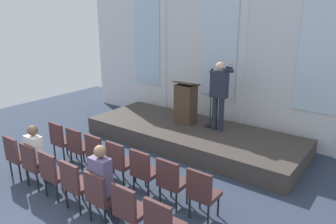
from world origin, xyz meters
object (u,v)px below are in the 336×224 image
(chair_r0_c1, at_px, (79,145))
(chair_r0_c3, at_px, (120,161))
(chair_r1_c2, at_px, (54,172))
(audience_r1_c4, at_px, (103,180))
(chair_r0_c2, at_px, (98,152))
(chair_r1_c0, at_px, (17,154))
(chair_r0_c6, at_px, (202,191))
(chair_r1_c4, at_px, (101,194))
(mic_stand, at_px, (210,114))
(audience_r1_c1, at_px, (37,152))
(chair_r0_c4, at_px, (144,170))
(chair_r0_c0, at_px, (61,139))
(chair_r1_c5, at_px, (129,208))
(chair_r1_c6, at_px, (163,224))
(chair_r1_c1, at_px, (35,163))
(speaker, at_px, (219,91))
(chair_r0_c5, at_px, (171,180))
(chair_r1_c3, at_px, (76,182))
(lectern, at_px, (186,103))

(chair_r0_c1, height_order, chair_r0_c3, same)
(chair_r1_c2, distance_m, audience_r1_c4, 1.30)
(audience_r1_c4, bearing_deg, chair_r0_c2, 142.22)
(chair_r1_c0, xyz_separation_m, audience_r1_c4, (2.55, 0.08, 0.23))
(chair_r0_c6, relative_size, chair_r1_c4, 1.00)
(mic_stand, xyz_separation_m, chair_r1_c0, (-2.22, -4.12, -0.24))
(audience_r1_c1, bearing_deg, chair_r0_c4, 27.22)
(chair_r1_c4, bearing_deg, chair_r0_c6, 39.92)
(chair_r0_c2, height_order, chair_r0_c3, same)
(chair_r0_c0, xyz_separation_m, audience_r1_c1, (0.64, -0.98, 0.18))
(chair_r1_c5, xyz_separation_m, chair_r1_c6, (0.64, 0.00, 0.00))
(chair_r0_c2, bearing_deg, mic_stand, 72.71)
(chair_r0_c1, bearing_deg, mic_stand, 62.53)
(chair_r0_c1, distance_m, chair_r1_c6, 3.36)
(chair_r0_c6, distance_m, audience_r1_c1, 3.34)
(mic_stand, xyz_separation_m, chair_r0_c0, (-2.22, -3.05, -0.24))
(chair_r1_c0, height_order, chair_r1_c1, same)
(chair_r1_c0, bearing_deg, chair_r0_c0, 90.00)
(chair_r0_c6, distance_m, audience_r1_c4, 1.63)
(chair_r0_c1, height_order, chair_r1_c0, same)
(chair_r0_c3, xyz_separation_m, chair_r1_c2, (-0.64, -1.07, 0.00))
(speaker, xyz_separation_m, audience_r1_c4, (0.04, -3.93, -0.70))
(chair_r0_c3, relative_size, chair_r1_c6, 1.00)
(chair_r0_c0, relative_size, chair_r0_c5, 1.00)
(chair_r0_c6, relative_size, audience_r1_c4, 0.68)
(audience_r1_c1, distance_m, chair_r1_c3, 1.29)
(chair_r1_c6, bearing_deg, lectern, 119.96)
(lectern, xyz_separation_m, audience_r1_c4, (1.04, -3.94, -0.23))
(chair_r0_c4, height_order, chair_r1_c4, same)
(chair_r1_c0, xyz_separation_m, audience_r1_c1, (0.64, 0.08, 0.18))
(chair_r0_c0, relative_size, audience_r1_c1, 0.73)
(chair_r0_c1, xyz_separation_m, chair_r1_c2, (0.64, -1.07, 0.00))
(chair_r0_c1, bearing_deg, chair_r1_c1, -90.00)
(lectern, distance_m, chair_r1_c1, 4.14)
(chair_r1_c2, height_order, chair_r1_c5, same)
(mic_stand, relative_size, chair_r0_c0, 1.65)
(chair_r0_c6, height_order, chair_r1_c3, same)
(chair_r0_c0, distance_m, chair_r1_c3, 2.19)
(chair_r0_c1, relative_size, chair_r1_c4, 1.00)
(chair_r0_c0, bearing_deg, speaker, 49.59)
(chair_r0_c5, xyz_separation_m, chair_r1_c6, (0.64, -1.07, 0.00))
(speaker, height_order, chair_r0_c3, speaker)
(chair_r1_c3, bearing_deg, chair_r1_c6, 0.00)
(chair_r0_c3, bearing_deg, speaker, 78.53)
(mic_stand, bearing_deg, chair_r1_c4, -85.50)
(chair_r0_c3, xyz_separation_m, chair_r1_c3, (0.00, -1.07, 0.00))
(chair_r0_c1, distance_m, chair_r0_c4, 1.91)
(chair_r0_c4, height_order, chair_r1_c0, same)
(chair_r0_c2, bearing_deg, chair_r0_c1, 180.00)
(chair_r0_c1, xyz_separation_m, chair_r1_c4, (1.91, -1.07, 0.00))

